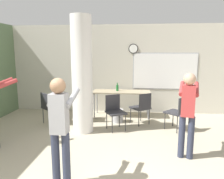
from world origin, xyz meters
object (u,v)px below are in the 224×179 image
Objects in this scene: chair_table_front at (115,110)px; chair_table_right at (142,106)px; folding_table at (122,93)px; chair_mid_room at (178,111)px; chair_near_pillar at (50,106)px; bottle_on_table at (117,88)px; person_playing_front at (60,123)px; chair_table_left at (84,104)px; person_playing_side at (188,109)px.

chair_table_right is at bearing 31.41° from chair_table_front.
chair_mid_room is at bearing -36.62° from folding_table.
chair_mid_room is at bearing -2.86° from chair_near_pillar.
bottle_on_table is 0.15× the size of person_playing_front.
chair_table_right is 2.50m from chair_near_pillar.
chair_table_left is at bearing 18.86° from chair_near_pillar.
chair_mid_room reaches higher than folding_table.
chair_table_left is at bearing -148.76° from folding_table.
person_playing_front is (0.35, -2.95, 0.44)m from chair_table_left.
chair_near_pillar reaches higher than folding_table.
chair_table_left is 1.00× the size of chair_table_right.
chair_near_pillar is 0.55× the size of person_playing_side.
person_playing_front is (-0.68, -3.58, 0.22)m from folding_table.
chair_table_left is (-1.03, -0.63, -0.21)m from folding_table.
chair_mid_room is 1.00× the size of chair_table_right.
folding_table is 2.87m from person_playing_side.
chair_table_left is 0.93m from chair_near_pillar.
chair_table_front is 1.00× the size of chair_near_pillar.
folding_table is 1.98× the size of chair_table_left.
chair_table_right is 3.16m from person_playing_front.
person_playing_side is at bearing -38.65° from chair_table_left.
chair_table_left and chair_mid_room have the same top height.
person_playing_side reaches higher than chair_table_left.
person_playing_front reaches higher than folding_table.
folding_table is at bearing 118.05° from person_playing_side.
chair_near_pillar is 3.65m from person_playing_side.
chair_near_pillar is (-0.88, -0.30, 0.00)m from chair_table_left.
chair_mid_room and chair_near_pillar have the same top height.
chair_table_right and chair_near_pillar have the same top height.
chair_table_front and chair_mid_room have the same top height.
chair_table_right is at bearing 65.99° from person_playing_front.
chair_table_left is 3.00m from person_playing_front.
person_playing_front reaches higher than chair_mid_room.
person_playing_side is (3.25, -1.60, 0.43)m from chair_near_pillar.
chair_near_pillar is 2.95m from person_playing_front.
folding_table is 1.17m from chair_table_front.
chair_mid_room is at bearing -10.60° from chair_table_left.
folding_table is 1.98× the size of chair_near_pillar.
folding_table is at bearing -20.32° from bottle_on_table.
chair_table_left reaches higher than folding_table.
person_playing_front is at bearing -100.82° from folding_table.
person_playing_side reaches higher than bottle_on_table.
bottle_on_table is 2.00m from chair_mid_room.
bottle_on_table reaches higher than chair_table_right.
person_playing_side reaches higher than chair_mid_room.
person_playing_side is (1.35, -2.53, 0.22)m from folding_table.
folding_table is 3.65m from person_playing_front.
person_playing_side is at bearing 27.31° from person_playing_front.
person_playing_side is (1.48, -2.58, 0.07)m from bottle_on_table.
person_playing_front is at bearing -114.01° from chair_table_right.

